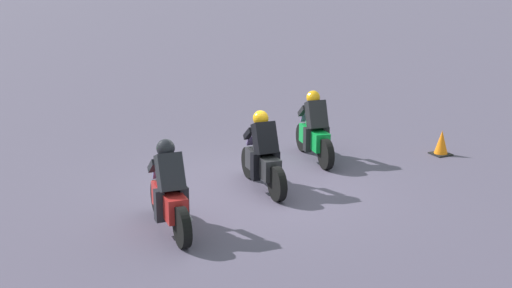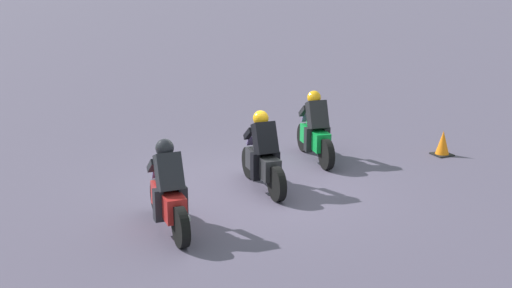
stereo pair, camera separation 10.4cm
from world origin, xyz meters
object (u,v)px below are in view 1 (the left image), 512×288
object	(u,v)px
rider_lane_a	(315,132)
traffic_cone	(441,143)
rider_lane_b	(263,157)
rider_lane_c	(169,194)

from	to	relation	value
rider_lane_a	traffic_cone	world-z (taller)	rider_lane_a
rider_lane_b	rider_lane_c	bearing A→B (deg)	121.98
rider_lane_a	rider_lane_c	size ratio (longest dim) A/B	1.00
rider_lane_a	rider_lane_b	xyz separation A→B (m)	(-1.27, 1.81, 0.00)
rider_lane_b	rider_lane_c	size ratio (longest dim) A/B	1.00
rider_lane_b	traffic_cone	size ratio (longest dim) A/B	3.66
rider_lane_a	traffic_cone	bearing A→B (deg)	-98.27
rider_lane_b	traffic_cone	bearing A→B (deg)	-81.48
rider_lane_a	rider_lane_c	bearing A→B (deg)	130.21
rider_lane_b	rider_lane_a	bearing A→B (deg)	-51.88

